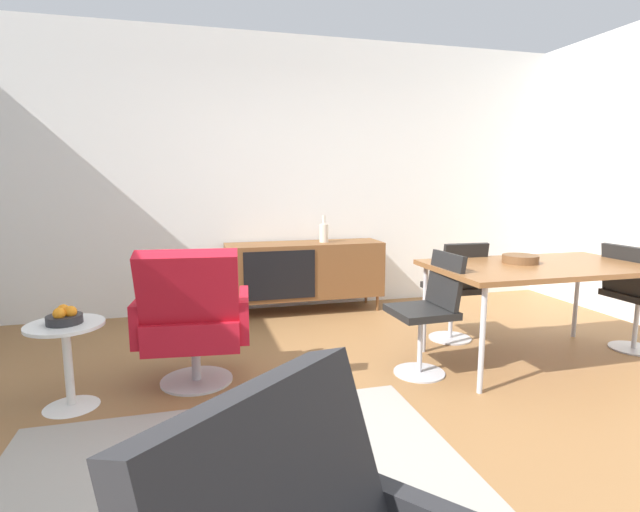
# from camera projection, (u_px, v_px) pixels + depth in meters

# --- Properties ---
(ground_plane) EXTENTS (8.32, 8.32, 0.00)m
(ground_plane) POSITION_uv_depth(u_px,v_px,m) (362.00, 417.00, 2.78)
(ground_plane) COLOR olive
(wall_back) EXTENTS (6.80, 0.12, 2.80)m
(wall_back) POSITION_uv_depth(u_px,v_px,m) (279.00, 176.00, 5.04)
(wall_back) COLOR silver
(wall_back) RESTS_ON ground_plane
(sideboard) EXTENTS (1.60, 0.45, 0.72)m
(sideboard) POSITION_uv_depth(u_px,v_px,m) (305.00, 270.00, 4.96)
(sideboard) COLOR brown
(sideboard) RESTS_ON ground_plane
(vase_cobalt) EXTENTS (0.09, 0.09, 0.27)m
(vase_cobalt) POSITION_uv_depth(u_px,v_px,m) (324.00, 232.00, 4.95)
(vase_cobalt) COLOR beige
(vase_cobalt) RESTS_ON sideboard
(dining_table) EXTENTS (1.60, 0.90, 0.74)m
(dining_table) POSITION_uv_depth(u_px,v_px,m) (540.00, 270.00, 3.55)
(dining_table) COLOR brown
(dining_table) RESTS_ON ground_plane
(wooden_bowl_on_table) EXTENTS (0.26, 0.26, 0.06)m
(wooden_bowl_on_table) POSITION_uv_depth(u_px,v_px,m) (520.00, 259.00, 3.60)
(wooden_bowl_on_table) COLOR brown
(wooden_bowl_on_table) RESTS_ON dining_table
(dining_chair_near_window) EXTENTS (0.44, 0.42, 0.86)m
(dining_chair_near_window) POSITION_uv_depth(u_px,v_px,m) (429.00, 308.00, 3.36)
(dining_chair_near_window) COLOR black
(dining_chair_near_window) RESTS_ON ground_plane
(dining_chair_back_left) EXTENTS (0.41, 0.44, 0.86)m
(dining_chair_back_left) POSITION_uv_depth(u_px,v_px,m) (456.00, 287.00, 4.02)
(dining_chair_back_left) COLOR black
(dining_chair_back_left) RESTS_ON ground_plane
(dining_chair_far_end) EXTENTS (0.44, 0.41, 0.86)m
(dining_chair_far_end) POSITION_uv_depth(u_px,v_px,m) (633.00, 293.00, 3.81)
(dining_chair_far_end) COLOR black
(dining_chair_far_end) RESTS_ON ground_plane
(lounge_chair_red) EXTENTS (0.77, 0.72, 0.95)m
(lounge_chair_red) POSITION_uv_depth(u_px,v_px,m) (193.00, 318.00, 3.13)
(lounge_chair_red) COLOR red
(lounge_chair_red) RESTS_ON ground_plane
(side_table_round) EXTENTS (0.44, 0.44, 0.52)m
(side_table_round) POSITION_uv_depth(u_px,v_px,m) (67.00, 356.00, 2.86)
(side_table_round) COLOR white
(side_table_round) RESTS_ON ground_plane
(fruit_bowl) EXTENTS (0.20, 0.20, 0.11)m
(fruit_bowl) POSITION_uv_depth(u_px,v_px,m) (64.00, 317.00, 2.82)
(fruit_bowl) COLOR #262628
(fruit_bowl) RESTS_ON side_table_round
(area_rug) EXTENTS (2.20, 1.70, 0.01)m
(area_rug) POSITION_uv_depth(u_px,v_px,m) (236.00, 491.00, 2.11)
(area_rug) COLOR gray
(area_rug) RESTS_ON ground_plane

